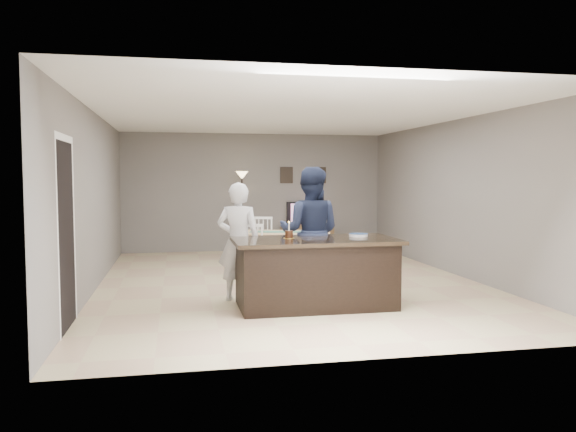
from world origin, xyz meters
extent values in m
plane|color=tan|center=(0.00, 0.00, 0.00)|extent=(8.00, 8.00, 0.00)
plane|color=slate|center=(0.00, 4.00, 1.35)|extent=(6.00, 0.00, 6.00)
plane|color=slate|center=(0.00, -4.00, 1.35)|extent=(6.00, 0.00, 6.00)
plane|color=slate|center=(-3.00, 0.00, 1.35)|extent=(0.00, 8.00, 8.00)
plane|color=slate|center=(3.00, 0.00, 1.35)|extent=(0.00, 8.00, 8.00)
plane|color=white|center=(0.00, 0.00, 2.70)|extent=(8.00, 8.00, 0.00)
cube|color=black|center=(0.00, -1.80, 0.42)|extent=(2.00, 1.00, 0.85)
cube|color=black|center=(0.00, -1.80, 0.88)|extent=(2.15, 1.10, 0.05)
cube|color=brown|center=(1.20, 3.77, 0.30)|extent=(1.20, 0.40, 0.60)
imported|color=black|center=(1.20, 3.84, 0.86)|extent=(0.91, 0.12, 0.53)
plane|color=#F7591B|center=(1.20, 3.76, 0.87)|extent=(0.78, 0.00, 0.78)
cube|color=black|center=(0.75, 3.98, 1.75)|extent=(0.30, 0.02, 0.38)
cube|color=black|center=(1.55, 3.98, 1.75)|extent=(0.30, 0.02, 0.38)
plane|color=black|center=(-2.99, -2.30, 1.05)|extent=(0.00, 2.10, 2.10)
plane|color=white|center=(-2.99, -2.30, 2.14)|extent=(0.00, 1.02, 1.02)
imported|color=silver|center=(-0.95, -1.25, 0.82)|extent=(0.69, 0.56, 1.63)
imported|color=#1A213A|center=(0.08, -1.14, 0.92)|extent=(1.09, 0.98, 1.85)
cylinder|color=gold|center=(-0.33, -1.68, 0.90)|extent=(0.14, 0.14, 0.00)
cylinder|color=#3B2110|center=(-0.33, -1.68, 0.95)|extent=(0.11, 0.11, 0.10)
cylinder|color=white|center=(-0.33, -1.68, 1.05)|extent=(0.02, 0.02, 0.11)
sphere|color=#FFBF4C|center=(-0.33, -1.68, 1.12)|extent=(0.02, 0.02, 0.02)
cylinder|color=white|center=(0.64, -1.65, 0.91)|extent=(0.25, 0.25, 0.01)
cylinder|color=white|center=(0.64, -1.65, 0.92)|extent=(0.25, 0.25, 0.01)
cylinder|color=white|center=(0.64, -1.65, 0.93)|extent=(0.25, 0.25, 0.01)
cylinder|color=navy|center=(0.64, -1.65, 0.94)|extent=(0.26, 0.26, 0.00)
cube|color=#A27D58|center=(0.17, 0.95, 0.70)|extent=(1.70, 1.23, 0.04)
cylinder|color=#A27D58|center=(-0.59, 0.79, 0.34)|extent=(0.06, 0.06, 0.68)
cylinder|color=#A27D58|center=(0.93, 1.11, 0.34)|extent=(0.06, 0.06, 0.68)
cube|color=#3A6952|center=(0.17, 0.95, 0.72)|extent=(1.38, 0.67, 0.01)
cube|color=white|center=(-0.51, 0.44, 0.43)|extent=(0.49, 0.47, 0.04)
cylinder|color=white|center=(-0.71, 0.33, 0.21)|extent=(0.03, 0.03, 0.41)
cylinder|color=white|center=(-0.32, 0.55, 0.21)|extent=(0.03, 0.03, 0.41)
cube|color=white|center=(-0.56, 0.27, 0.91)|extent=(0.36, 0.12, 0.05)
cube|color=white|center=(0.50, 0.17, 0.43)|extent=(0.49, 0.47, 0.04)
cylinder|color=white|center=(0.31, 0.06, 0.21)|extent=(0.03, 0.03, 0.41)
cylinder|color=white|center=(0.70, 0.27, 0.21)|extent=(0.03, 0.03, 0.41)
cube|color=white|center=(0.46, 0.00, 0.91)|extent=(0.36, 0.12, 0.05)
cube|color=white|center=(-0.17, 1.73, 0.43)|extent=(0.49, 0.47, 0.04)
cylinder|color=white|center=(0.03, 1.84, 0.21)|extent=(0.03, 0.03, 0.41)
cylinder|color=white|center=(-0.36, 1.63, 0.21)|extent=(0.03, 0.03, 0.41)
cube|color=white|center=(-0.12, 1.90, 0.91)|extent=(0.36, 0.12, 0.05)
cube|color=white|center=(0.85, 1.46, 0.43)|extent=(0.49, 0.47, 0.04)
cylinder|color=white|center=(1.05, 1.57, 0.21)|extent=(0.03, 0.03, 0.41)
cylinder|color=white|center=(0.65, 1.36, 0.21)|extent=(0.03, 0.03, 0.41)
cube|color=white|center=(0.89, 1.63, 0.91)|extent=(0.36, 0.12, 0.05)
cylinder|color=black|center=(-0.35, 3.52, 0.01)|extent=(0.27, 0.27, 0.03)
cylinder|color=black|center=(-0.35, 3.52, 0.86)|extent=(0.04, 0.04, 1.68)
cone|color=#FFD88C|center=(-0.35, 3.52, 1.74)|extent=(0.27, 0.27, 0.18)
camera|label=1|loc=(-1.78, -8.89, 1.71)|focal=35.00mm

